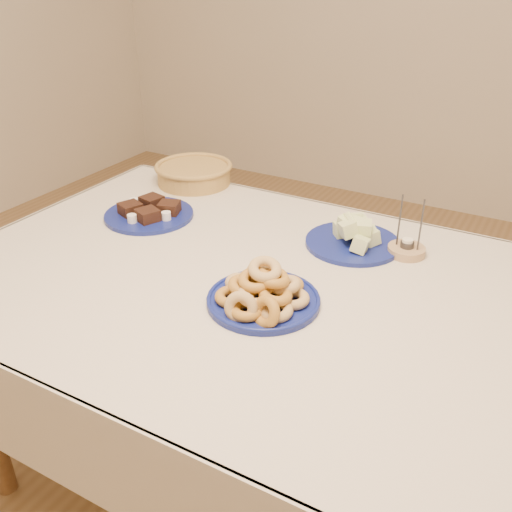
# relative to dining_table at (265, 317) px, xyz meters

# --- Properties ---
(ground) EXTENTS (5.00, 5.00, 0.00)m
(ground) POSITION_rel_dining_table_xyz_m (0.00, 0.00, -0.64)
(ground) COLOR olive
(ground) RESTS_ON ground
(dining_table) EXTENTS (1.71, 1.11, 0.75)m
(dining_table) POSITION_rel_dining_table_xyz_m (0.00, 0.00, 0.00)
(dining_table) COLOR brown
(dining_table) RESTS_ON ground
(donut_platter) EXTENTS (0.29, 0.29, 0.12)m
(donut_platter) POSITION_rel_dining_table_xyz_m (0.04, -0.09, 0.14)
(donut_platter) COLOR navy
(donut_platter) RESTS_ON dining_table
(melon_plate) EXTENTS (0.34, 0.34, 0.09)m
(melon_plate) POSITION_rel_dining_table_xyz_m (0.12, 0.31, 0.13)
(melon_plate) COLOR navy
(melon_plate) RESTS_ON dining_table
(brownie_plate) EXTENTS (0.28, 0.28, 0.05)m
(brownie_plate) POSITION_rel_dining_table_xyz_m (-0.51, 0.17, 0.12)
(brownie_plate) COLOR navy
(brownie_plate) RESTS_ON dining_table
(wicker_basket) EXTENTS (0.30, 0.30, 0.07)m
(wicker_basket) POSITION_rel_dining_table_xyz_m (-0.56, 0.49, 0.15)
(wicker_basket) COLOR olive
(wicker_basket) RESTS_ON dining_table
(candle_holder) EXTENTS (0.11, 0.11, 0.17)m
(candle_holder) POSITION_rel_dining_table_xyz_m (0.27, 0.32, 0.12)
(candle_holder) COLOR tan
(candle_holder) RESTS_ON dining_table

